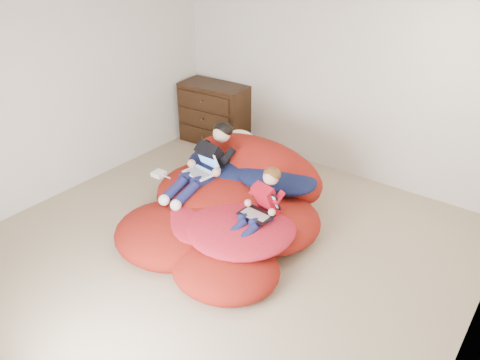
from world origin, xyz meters
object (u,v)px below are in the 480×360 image
Objects in this scene: dresser at (215,114)px; laptop_black at (260,207)px; laptop_white at (203,167)px; older_boy at (207,160)px; beanbag_pile at (231,203)px; younger_boy at (261,202)px.

laptop_black is at bearing -41.19° from dresser.
laptop_white is at bearing 167.13° from laptop_black.
laptop_black is at bearing -17.46° from older_boy.
laptop_white is (-0.41, -0.02, 0.37)m from beanbag_pile.
older_boy is at bearing 162.54° from laptop_black.
older_boy is 3.01× the size of laptop_white.
dresser reaches higher than laptop_white.
older_boy reaches higher than beanbag_pile.
laptop_black is (0.99, -0.23, -0.08)m from laptop_white.
dresser is 2.97m from younger_boy.
older_boy is (1.25, -1.65, 0.20)m from dresser.
older_boy is (-0.41, 0.07, 0.42)m from beanbag_pile.
dresser reaches higher than younger_boy.
younger_boy is at bearing -12.28° from laptop_white.
dresser is 2.40m from beanbag_pile.
beanbag_pile is 0.55m from laptop_white.
dresser reaches higher than laptop_black.
older_boy is 0.10m from laptop_white.
beanbag_pile is (1.66, -1.71, -0.22)m from dresser.
older_boy is 1.39× the size of younger_boy.
older_boy is at bearing 90.00° from laptop_white.
younger_boy reaches higher than beanbag_pile.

